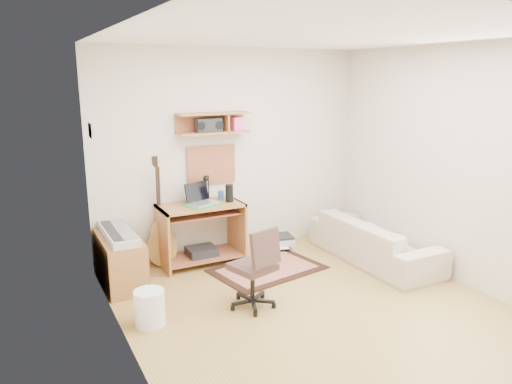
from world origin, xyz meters
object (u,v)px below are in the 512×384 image
desk (201,234)px  printer (278,241)px  cabinet (120,260)px  task_chair (253,267)px  sofa (374,233)px

desk → printer: (1.12, 0.06, -0.29)m
desk → cabinet: size_ratio=1.11×
cabinet → desk: bearing=9.7°
task_chair → sofa: size_ratio=0.46×
task_chair → cabinet: size_ratio=0.94×
desk → sofa: 2.14m
sofa → desk: bearing=64.9°
desk → sofa: (1.94, -0.91, -0.02)m
sofa → task_chair: bearing=102.5°
sofa → cabinet: bearing=76.1°
desk → cabinet: 1.04m
desk → task_chair: bearing=-88.9°
desk → task_chair: 1.33m
task_chair → cabinet: bearing=116.1°
printer → sofa: bearing=-38.2°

